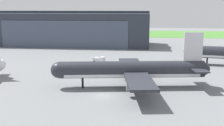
{
  "coord_description": "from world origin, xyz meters",
  "views": [
    {
      "loc": [
        9.32,
        -60.93,
        20.21
      ],
      "look_at": [
        -0.19,
        20.65,
        3.66
      ],
      "focal_mm": 44.52,
      "sensor_mm": 36.0,
      "label": 1
    }
  ],
  "objects": [
    {
      "name": "ground_plane",
      "position": [
        0.0,
        0.0,
        0.0
      ],
      "size": [
        440.0,
        440.0,
        0.0
      ],
      "primitive_type": "plane",
      "color": "slate"
    },
    {
      "name": "grass_field_strip",
      "position": [
        0.0,
        156.49,
        0.04
      ],
      "size": [
        440.0,
        56.0,
        0.08
      ],
      "primitive_type": "cube",
      "color": "#4B8935",
      "rests_on": "ground_plane"
    },
    {
      "name": "maintenance_hangar",
      "position": [
        -30.43,
        86.88,
        8.7
      ],
      "size": [
        84.33,
        28.7,
        18.32
      ],
      "color": "#2D333D",
      "rests_on": "ground_plane"
    },
    {
      "name": "airliner_near_right",
      "position": [
        6.25,
        7.9,
        4.51
      ],
      "size": [
        40.12,
        34.57,
        14.06
      ],
      "color": "#282B33",
      "rests_on": "ground_plane"
    },
    {
      "name": "ops_van",
      "position": [
        -7.11,
        39.21,
        1.12
      ],
      "size": [
        4.84,
        3.93,
        2.22
      ],
      "color": "silver",
      "rests_on": "ground_plane"
    }
  ]
}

